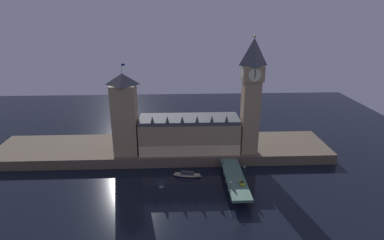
{
  "coord_description": "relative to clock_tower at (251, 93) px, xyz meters",
  "views": [
    {
      "loc": [
        10.43,
        -160.32,
        93.48
      ],
      "look_at": [
        18.41,
        20.0,
        30.61
      ],
      "focal_mm": 30.0,
      "sensor_mm": 36.0,
      "label": 1
    }
  ],
  "objects": [
    {
      "name": "ground_plane",
      "position": [
        -54.7,
        -26.61,
        -45.0
      ],
      "size": [
        400.0,
        400.0,
        0.0
      ],
      "primitive_type": "plane",
      "color": "black"
    },
    {
      "name": "embankment",
      "position": [
        -54.7,
        12.39,
        -41.75
      ],
      "size": [
        220.0,
        42.0,
        6.5
      ],
      "color": "brown",
      "rests_on": "ground_plane"
    },
    {
      "name": "parliament_hall",
      "position": [
        -37.6,
        4.83,
        -27.63
      ],
      "size": [
        62.92,
        22.26,
        26.08
      ],
      "color": "tan",
      "rests_on": "embankment"
    },
    {
      "name": "clock_tower",
      "position": [
        0.0,
        0.0,
        0.0
      ],
      "size": [
        12.57,
        12.68,
        72.81
      ],
      "color": "tan",
      "rests_on": "embankment"
    },
    {
      "name": "victoria_tower",
      "position": [
        -77.39,
        2.19,
        -12.94
      ],
      "size": [
        14.9,
        14.9,
        56.88
      ],
      "color": "tan",
      "rests_on": "embankment"
    },
    {
      "name": "bridge",
      "position": [
        -13.65,
        -31.61,
        -41.22
      ],
      "size": [
        10.35,
        46.0,
        5.67
      ],
      "color": "#4C7560",
      "rests_on": "ground_plane"
    },
    {
      "name": "car_southbound_lead",
      "position": [
        -11.37,
        -39.3,
        -38.62
      ],
      "size": [
        2.02,
        4.46,
        1.51
      ],
      "color": "yellow",
      "rests_on": "bridge"
    },
    {
      "name": "pedestrian_mid_walk",
      "position": [
        -9.1,
        -29.72,
        -38.5
      ],
      "size": [
        0.38,
        0.38,
        1.58
      ],
      "color": "black",
      "rests_on": "bridge"
    },
    {
      "name": "pedestrian_far_rail",
      "position": [
        -18.21,
        -15.9,
        -38.38
      ],
      "size": [
        0.38,
        0.38,
        1.79
      ],
      "color": "black",
      "rests_on": "bridge"
    },
    {
      "name": "street_lamp_near",
      "position": [
        -18.61,
        -46.33,
        -35.61
      ],
      "size": [
        1.34,
        0.6,
        5.93
      ],
      "color": "#2D3333",
      "rests_on": "bridge"
    },
    {
      "name": "street_lamp_mid",
      "position": [
        -8.7,
        -31.61,
        -35.24
      ],
      "size": [
        1.34,
        0.6,
        6.54
      ],
      "color": "#2D3333",
      "rests_on": "bridge"
    },
    {
      "name": "street_lamp_far",
      "position": [
        -18.61,
        -16.89,
        -35.33
      ],
      "size": [
        1.34,
        0.6,
        6.39
      ],
      "color": "#2D3333",
      "rests_on": "bridge"
    },
    {
      "name": "boat_upstream",
      "position": [
        -39.66,
        -19.81,
        -43.85
      ],
      "size": [
        17.13,
        6.73,
        3.14
      ],
      "color": "#B2A893",
      "rests_on": "ground_plane"
    }
  ]
}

